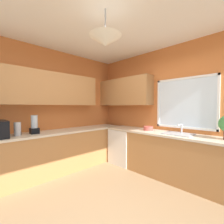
# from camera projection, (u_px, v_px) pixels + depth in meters

# --- Properties ---
(ground_plane) EXTENTS (8.52, 8.52, 0.00)m
(ground_plane) POSITION_uv_depth(u_px,v_px,m) (106.00, 208.00, 2.15)
(ground_plane) COLOR #997A56
(room_shell) EXTENTS (3.99, 3.83, 2.78)m
(room_shell) POSITION_uv_depth(u_px,v_px,m) (98.00, 82.00, 3.07)
(room_shell) COLOR #D17238
(room_shell) RESTS_ON ground_plane
(counter_run_left) EXTENTS (0.65, 3.44, 0.89)m
(counter_run_left) POSITION_uv_depth(u_px,v_px,m) (55.00, 152.00, 3.30)
(counter_run_left) COLOR #AD7542
(counter_run_left) RESTS_ON ground_plane
(counter_run_back) EXTENTS (3.08, 0.65, 0.89)m
(counter_run_back) POSITION_uv_depth(u_px,v_px,m) (171.00, 155.00, 3.07)
(counter_run_back) COLOR #AD7542
(counter_run_back) RESTS_ON ground_plane
(dishwasher) EXTENTS (0.60, 0.60, 0.84)m
(dishwasher) POSITION_uv_depth(u_px,v_px,m) (125.00, 146.00, 3.89)
(dishwasher) COLOR white
(dishwasher) RESTS_ON ground_plane
(kettle) EXTENTS (0.11, 0.11, 0.24)m
(kettle) POSITION_uv_depth(u_px,v_px,m) (17.00, 129.00, 2.78)
(kettle) COLOR #B7B7BC
(kettle) RESTS_ON counter_run_left
(sink_assembly) EXTENTS (0.52, 0.40, 0.19)m
(sink_assembly) POSITION_uv_depth(u_px,v_px,m) (178.00, 134.00, 2.95)
(sink_assembly) COLOR #9EA0A5
(sink_assembly) RESTS_ON counter_run_back
(bowl) EXTENTS (0.21, 0.21, 0.09)m
(bowl) POSITION_uv_depth(u_px,v_px,m) (148.00, 128.00, 3.42)
(bowl) COLOR #B74C42
(bowl) RESTS_ON counter_run_back
(blender_appliance) EXTENTS (0.15, 0.15, 0.36)m
(blender_appliance) POSITION_uv_depth(u_px,v_px,m) (34.00, 125.00, 3.00)
(blender_appliance) COLOR black
(blender_appliance) RESTS_ON counter_run_left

